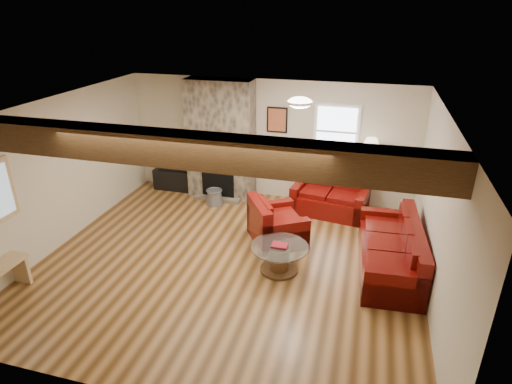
{
  "coord_description": "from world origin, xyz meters",
  "views": [
    {
      "loc": [
        1.98,
        -5.6,
        3.87
      ],
      "look_at": [
        0.34,
        0.4,
        1.11
      ],
      "focal_mm": 30.0,
      "sensor_mm": 36.0,
      "label": 1
    }
  ],
  "objects_px": {
    "tv_cabinet": "(175,179)",
    "floor_lamp": "(371,150)",
    "armchair_red": "(277,221)",
    "television": "(174,160)",
    "sofa_three": "(390,247)",
    "coffee_table": "(279,258)",
    "loveseat": "(330,195)"
  },
  "relations": [
    {
      "from": "armchair_red",
      "to": "coffee_table",
      "type": "xyz_separation_m",
      "value": [
        0.24,
        -0.91,
        -0.17
      ]
    },
    {
      "from": "loveseat",
      "to": "sofa_three",
      "type": "bearing_deg",
      "value": -49.23
    },
    {
      "from": "coffee_table",
      "to": "television",
      "type": "bearing_deg",
      "value": 139.15
    },
    {
      "from": "floor_lamp",
      "to": "coffee_table",
      "type": "bearing_deg",
      "value": -116.74
    },
    {
      "from": "tv_cabinet",
      "to": "television",
      "type": "height_order",
      "value": "television"
    },
    {
      "from": "coffee_table",
      "to": "tv_cabinet",
      "type": "bearing_deg",
      "value": 139.15
    },
    {
      "from": "sofa_three",
      "to": "armchair_red",
      "type": "distance_m",
      "value": 1.93
    },
    {
      "from": "sofa_three",
      "to": "floor_lamp",
      "type": "xyz_separation_m",
      "value": [
        -0.44,
        1.91,
        0.94
      ]
    },
    {
      "from": "sofa_three",
      "to": "coffee_table",
      "type": "distance_m",
      "value": 1.73
    },
    {
      "from": "tv_cabinet",
      "to": "armchair_red",
      "type": "bearing_deg",
      "value": -31.25
    },
    {
      "from": "armchair_red",
      "to": "tv_cabinet",
      "type": "xyz_separation_m",
      "value": [
        -2.73,
        1.65,
        -0.16
      ]
    },
    {
      "from": "loveseat",
      "to": "armchair_red",
      "type": "relative_size",
      "value": 1.49
    },
    {
      "from": "sofa_three",
      "to": "tv_cabinet",
      "type": "height_order",
      "value": "sofa_three"
    },
    {
      "from": "armchair_red",
      "to": "tv_cabinet",
      "type": "distance_m",
      "value": 3.19
    },
    {
      "from": "loveseat",
      "to": "armchair_red",
      "type": "distance_m",
      "value": 1.56
    },
    {
      "from": "floor_lamp",
      "to": "armchair_red",
      "type": "bearing_deg",
      "value": -134.15
    },
    {
      "from": "loveseat",
      "to": "television",
      "type": "distance_m",
      "value": 3.52
    },
    {
      "from": "loveseat",
      "to": "tv_cabinet",
      "type": "relative_size",
      "value": 1.55
    },
    {
      "from": "sofa_three",
      "to": "loveseat",
      "type": "distance_m",
      "value": 2.1
    },
    {
      "from": "sofa_three",
      "to": "loveseat",
      "type": "bearing_deg",
      "value": -151.51
    },
    {
      "from": "sofa_three",
      "to": "armchair_red",
      "type": "height_order",
      "value": "sofa_three"
    },
    {
      "from": "sofa_three",
      "to": "armchair_red",
      "type": "relative_size",
      "value": 2.13
    },
    {
      "from": "tv_cabinet",
      "to": "television",
      "type": "xyz_separation_m",
      "value": [
        0.0,
        0.0,
        0.45
      ]
    },
    {
      "from": "tv_cabinet",
      "to": "floor_lamp",
      "type": "xyz_separation_m",
      "value": [
        4.17,
        -0.17,
        1.1
      ]
    },
    {
      "from": "loveseat",
      "to": "floor_lamp",
      "type": "xyz_separation_m",
      "value": [
        0.68,
        0.13,
        0.95
      ]
    },
    {
      "from": "armchair_red",
      "to": "coffee_table",
      "type": "height_order",
      "value": "armchair_red"
    },
    {
      "from": "television",
      "to": "floor_lamp",
      "type": "height_order",
      "value": "floor_lamp"
    },
    {
      "from": "armchair_red",
      "to": "floor_lamp",
      "type": "bearing_deg",
      "value": -75.91
    },
    {
      "from": "sofa_three",
      "to": "television",
      "type": "relative_size",
      "value": 2.74
    },
    {
      "from": "television",
      "to": "sofa_three",
      "type": "bearing_deg",
      "value": -24.28
    },
    {
      "from": "armchair_red",
      "to": "loveseat",
      "type": "bearing_deg",
      "value": -61.31
    },
    {
      "from": "sofa_three",
      "to": "television",
      "type": "xyz_separation_m",
      "value": [
        -4.61,
        2.08,
        0.28
      ]
    }
  ]
}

